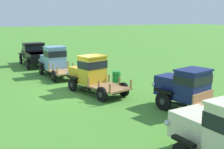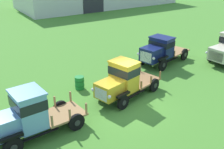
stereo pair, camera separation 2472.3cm
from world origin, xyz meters
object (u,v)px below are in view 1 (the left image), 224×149
(oil_drum_beside_row, at_px, (116,77))
(vintage_truck_far_side, at_px, (189,88))
(vintage_truck_second_in_line, at_px, (54,60))
(vintage_truck_midrow_center, at_px, (91,73))
(vintage_truck_foreground_near, at_px, (35,54))

(oil_drum_beside_row, bearing_deg, vintage_truck_far_side, 3.83)
(vintage_truck_second_in_line, height_order, vintage_truck_midrow_center, vintage_truck_second_in_line)
(vintage_truck_midrow_center, height_order, vintage_truck_far_side, vintage_truck_midrow_center)
(vintage_truck_second_in_line, xyz_separation_m, vintage_truck_midrow_center, (5.76, 0.78, -0.04))
(vintage_truck_foreground_near, height_order, vintage_truck_midrow_center, vintage_truck_midrow_center)
(vintage_truck_second_in_line, distance_m, oil_drum_beside_row, 5.44)
(vintage_truck_far_side, bearing_deg, oil_drum_beside_row, -176.17)
(vintage_truck_far_side, distance_m, oil_drum_beside_row, 6.96)
(vintage_truck_foreground_near, height_order, vintage_truck_far_side, vintage_truck_far_side)
(vintage_truck_foreground_near, xyz_separation_m, vintage_truck_midrow_center, (11.23, 1.22, 0.06))
(vintage_truck_midrow_center, bearing_deg, vintage_truck_second_in_line, -172.32)
(vintage_truck_foreground_near, relative_size, vintage_truck_second_in_line, 1.11)
(vintage_truck_second_in_line, height_order, vintage_truck_far_side, vintage_truck_second_in_line)
(oil_drum_beside_row, bearing_deg, vintage_truck_midrow_center, -59.19)
(vintage_truck_foreground_near, height_order, oil_drum_beside_row, vintage_truck_foreground_near)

